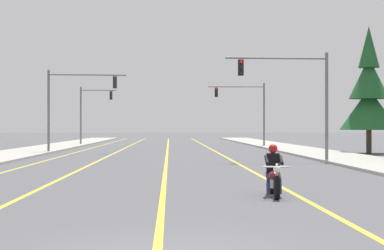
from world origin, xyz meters
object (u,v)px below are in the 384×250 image
motorcycle_with_rider (274,175)px  traffic_signal_near_right (297,88)px  traffic_signal_near_left (72,97)px  traffic_signal_mid_right (248,104)px  traffic_signal_mid_left (91,107)px  conifer_tree_right_verge_far (369,95)px

motorcycle_with_rider → traffic_signal_near_right: bearing=76.4°
traffic_signal_near_right → traffic_signal_near_left: size_ratio=1.00×
traffic_signal_mid_right → traffic_signal_mid_left: size_ratio=1.00×
traffic_signal_near_left → traffic_signal_mid_right: (14.87, 13.46, -0.02)m
traffic_signal_near_left → conifer_tree_right_verge_far: bearing=-4.8°
motorcycle_with_rider → conifer_tree_right_verge_far: conifer_tree_right_verge_far is taller
traffic_signal_mid_right → traffic_signal_mid_left: same height
traffic_signal_near_left → traffic_signal_mid_left: 19.76m
traffic_signal_mid_right → conifer_tree_right_verge_far: (7.00, -15.29, 0.13)m
traffic_signal_near_right → traffic_signal_mid_right: (0.32, 25.14, -0.02)m
traffic_signal_near_right → traffic_signal_near_left: same height
conifer_tree_right_verge_far → traffic_signal_near_left: bearing=175.2°
traffic_signal_near_right → traffic_signal_near_left: (-14.55, 11.67, -0.00)m
motorcycle_with_rider → traffic_signal_near_left: size_ratio=0.35×
traffic_signal_near_right → traffic_signal_mid_left: 35.08m
traffic_signal_near_left → motorcycle_with_rider: bearing=-70.9°
motorcycle_with_rider → traffic_signal_near_right: size_ratio=0.35×
motorcycle_with_rider → traffic_signal_mid_right: bearing=83.8°
traffic_signal_near_right → traffic_signal_mid_left: size_ratio=1.00×
traffic_signal_near_right → traffic_signal_mid_right: same height
traffic_signal_near_left → traffic_signal_mid_right: size_ratio=1.00×
traffic_signal_near_left → conifer_tree_right_verge_far: conifer_tree_right_verge_far is taller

